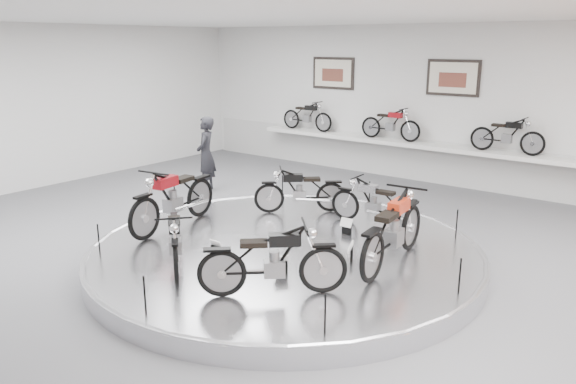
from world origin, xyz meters
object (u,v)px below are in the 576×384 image
Objects in this scene: bike_f at (273,260)px; display_platform at (285,254)px; bike_a at (393,229)px; bike_d at (173,197)px; shelf at (444,148)px; bike_e at (175,239)px; visitor at (206,154)px; bike_c at (300,190)px; bike_b at (374,202)px.

display_platform is at bearing 80.08° from bike_f.
bike_d is at bearing 96.16° from bike_a.
shelf is at bearing 153.45° from bike_d.
bike_a is at bearing -73.71° from shelf.
bike_e is 5.58m from visitor.
shelf is at bearing -142.98° from bike_c.
display_platform is 3.82× the size of bike_f.
shelf is 6.56× the size of bike_f.
bike_e is 1.74m from bike_f.
shelf is at bearing 125.56° from bike_e.
bike_c is 3.55m from visitor.
bike_f reaches higher than bike_e.
visitor is (-6.15, 2.13, 0.05)m from bike_a.
bike_c is 2.47m from bike_d.
bike_d is 1.14× the size of bike_f.
bike_c is 0.80× the size of bike_d.
bike_c is (-1.55, -0.17, 0.01)m from bike_b.
shelf is at bearing -85.43° from bike_b.
bike_f is 0.92× the size of visitor.
shelf is 7.20× the size of bike_c.
shelf is 6.02× the size of visitor.
bike_f reaches higher than shelf.
bike_d is 3.70m from visitor.
visitor is at bearing 65.16° from bike_a.
bike_e is (-0.71, -1.71, 0.60)m from display_platform.
bike_f is (1.02, -1.56, 0.64)m from display_platform.
shelf is at bearing 10.59° from bike_a.
bike_b is 1.56m from bike_c.
bike_c is 1.00× the size of bike_e.
bike_a is (1.77, -6.05, -0.14)m from shelf.
display_platform is at bearing 77.32° from bike_c.
bike_c is 3.39m from bike_e.
bike_b is at bearing 32.11° from bike_a.
bike_c is at bearing 3.18° from bike_b.
display_platform is 2.00m from bike_c.
bike_d reaches higher than bike_b.
bike_b is at bearing 120.61° from bike_d.
bike_b is 3.42m from bike_f.
bike_e reaches higher than display_platform.
display_platform is 4.21× the size of bike_e.
bike_b is at bearing -82.30° from shelf.
display_platform is 1.97m from bike_f.
bike_e is at bearing 124.12° from bike_a.
display_platform is at bearing 108.03° from bike_e.
bike_d is at bearing 36.55° from bike_b.
bike_a reaches higher than display_platform.
bike_a reaches higher than shelf.
bike_b is 0.78× the size of bike_d.
bike_a is 1.88m from bike_b.
bike_e is at bearing 141.97° from bike_f.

